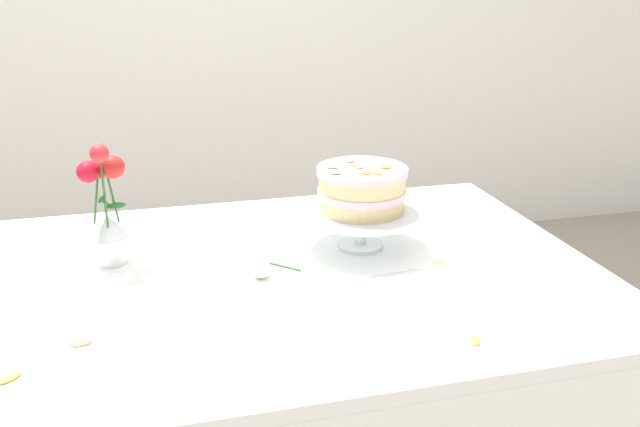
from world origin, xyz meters
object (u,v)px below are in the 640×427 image
cake_stand (361,216)px  fallen_rose (262,269)px  layer_cake (362,189)px  dining_table (292,310)px  flower_vase (106,207)px

cake_stand → fallen_rose: 0.29m
layer_cake → cake_stand: bearing=52.3°
dining_table → fallen_rose: (-0.07, -0.00, 0.11)m
fallen_rose → cake_stand: bearing=21.7°
flower_vase → fallen_rose: flower_vase is taller
layer_cake → flower_vase: flower_vase is taller
dining_table → flower_vase: size_ratio=4.81×
cake_stand → fallen_rose: size_ratio=2.50×
layer_cake → fallen_rose: size_ratio=1.86×
dining_table → cake_stand: bearing=27.8°
dining_table → fallen_rose: fallen_rose is taller
cake_stand → dining_table: bearing=-152.2°
cake_stand → layer_cake: size_ratio=1.35×
dining_table → cake_stand: size_ratio=4.83×
cake_stand → fallen_rose: (-0.26, -0.10, -0.06)m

